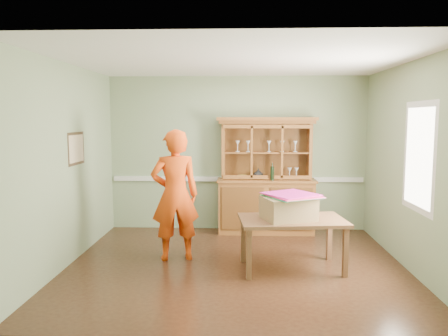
{
  "coord_description": "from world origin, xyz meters",
  "views": [
    {
      "loc": [
        0.07,
        -5.69,
        1.97
      ],
      "look_at": [
        -0.17,
        0.4,
        1.27
      ],
      "focal_mm": 35.0,
      "sensor_mm": 36.0,
      "label": 1
    }
  ],
  "objects_px": {
    "dining_table": "(292,225)",
    "cardboard_box": "(288,208)",
    "china_hutch": "(266,192)",
    "person": "(175,195)"
  },
  "relations": [
    {
      "from": "cardboard_box",
      "to": "person",
      "type": "xyz_separation_m",
      "value": [
        -1.52,
        0.39,
        0.09
      ]
    },
    {
      "from": "dining_table",
      "to": "person",
      "type": "relative_size",
      "value": 0.78
    },
    {
      "from": "china_hutch",
      "to": "cardboard_box",
      "type": "height_order",
      "value": "china_hutch"
    },
    {
      "from": "china_hutch",
      "to": "cardboard_box",
      "type": "bearing_deg",
      "value": -84.74
    },
    {
      "from": "china_hutch",
      "to": "dining_table",
      "type": "distance_m",
      "value": 1.9
    },
    {
      "from": "dining_table",
      "to": "cardboard_box",
      "type": "height_order",
      "value": "cardboard_box"
    },
    {
      "from": "dining_table",
      "to": "person",
      "type": "distance_m",
      "value": 1.65
    },
    {
      "from": "china_hutch",
      "to": "person",
      "type": "height_order",
      "value": "china_hutch"
    },
    {
      "from": "china_hutch",
      "to": "person",
      "type": "xyz_separation_m",
      "value": [
        -1.35,
        -1.53,
        0.21
      ]
    },
    {
      "from": "cardboard_box",
      "to": "person",
      "type": "distance_m",
      "value": 1.58
    }
  ]
}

